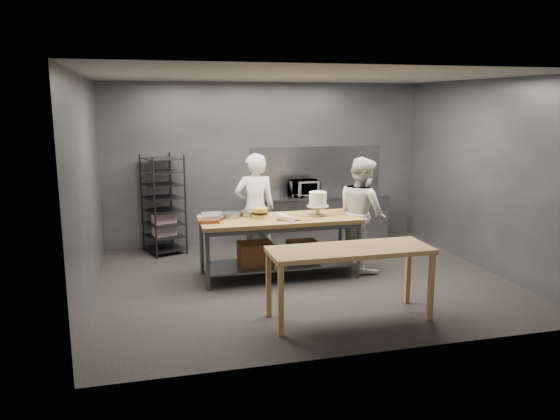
% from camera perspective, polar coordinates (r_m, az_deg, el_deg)
% --- Properties ---
extents(ground, '(6.00, 6.00, 0.00)m').
position_cam_1_polar(ground, '(8.30, 2.47, -7.35)').
color(ground, black).
rests_on(ground, ground).
extents(back_wall, '(6.00, 0.04, 3.00)m').
position_cam_1_polar(back_wall, '(10.34, -1.48, 4.90)').
color(back_wall, '#4C4F54').
rests_on(back_wall, ground).
extents(work_table, '(2.40, 0.90, 0.92)m').
position_cam_1_polar(work_table, '(8.33, -0.23, -3.16)').
color(work_table, olive).
rests_on(work_table, ground).
extents(near_counter, '(2.00, 0.70, 0.90)m').
position_cam_1_polar(near_counter, '(6.72, 7.32, -4.66)').
color(near_counter, brown).
rests_on(near_counter, ground).
extents(back_counter, '(2.60, 0.60, 0.90)m').
position_cam_1_polar(back_counter, '(10.48, 4.28, -0.86)').
color(back_counter, slate).
rests_on(back_counter, ground).
extents(splashback_panel, '(2.60, 0.02, 0.90)m').
position_cam_1_polar(splashback_panel, '(10.61, 3.83, 4.22)').
color(splashback_panel, slate).
rests_on(splashback_panel, back_counter).
extents(speed_rack, '(0.79, 0.82, 1.75)m').
position_cam_1_polar(speed_rack, '(9.79, -12.08, 0.48)').
color(speed_rack, black).
rests_on(speed_rack, ground).
extents(chef_behind, '(0.69, 0.47, 1.84)m').
position_cam_1_polar(chef_behind, '(8.91, -2.63, 0.07)').
color(chef_behind, white).
rests_on(chef_behind, ground).
extents(chef_right, '(0.80, 0.96, 1.80)m').
position_cam_1_polar(chef_right, '(8.75, 8.56, -0.37)').
color(chef_right, silver).
rests_on(chef_right, ground).
extents(microwave, '(0.54, 0.37, 0.30)m').
position_cam_1_polar(microwave, '(10.26, 2.49, 2.31)').
color(microwave, black).
rests_on(microwave, back_counter).
extents(frosted_cake_stand, '(0.34, 0.34, 0.37)m').
position_cam_1_polar(frosted_cake_stand, '(8.38, 3.97, 0.99)').
color(frosted_cake_stand, '#BFB498').
rests_on(frosted_cake_stand, work_table).
extents(layer_cake, '(0.23, 0.23, 0.16)m').
position_cam_1_polar(layer_cake, '(8.21, -2.10, -0.31)').
color(layer_cake, gold).
rests_on(layer_cake, work_table).
extents(cake_pans, '(0.78, 0.39, 0.07)m').
position_cam_1_polar(cake_pans, '(8.30, -5.04, -0.52)').
color(cake_pans, gray).
rests_on(cake_pans, work_table).
extents(piping_bag, '(0.33, 0.37, 0.12)m').
position_cam_1_polar(piping_bag, '(7.98, 0.83, -0.79)').
color(piping_bag, white).
rests_on(piping_bag, work_table).
extents(offset_spatula, '(0.36, 0.02, 0.02)m').
position_cam_1_polar(offset_spatula, '(8.05, 2.45, -1.09)').
color(offset_spatula, slate).
rests_on(offset_spatula, work_table).
extents(pastry_clamshells, '(0.39, 0.38, 0.11)m').
position_cam_1_polar(pastry_clamshells, '(8.06, -7.30, -0.80)').
color(pastry_clamshells, brown).
rests_on(pastry_clamshells, work_table).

